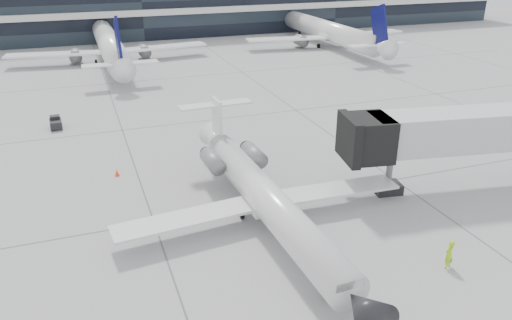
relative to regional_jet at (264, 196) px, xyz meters
name	(u,v)px	position (x,y,z in m)	size (l,w,h in m)	color
ground	(284,199)	(2.64, 2.59, -2.07)	(220.00, 220.00, 0.00)	gray
terminal	(135,9)	(2.64, 84.59, 2.93)	(170.00, 22.00, 10.00)	black
bg_jet_center	(111,61)	(-5.36, 57.59, -2.07)	(32.00, 40.00, 9.60)	white
bg_jet_right	(326,45)	(34.64, 57.59, -2.07)	(32.00, 40.00, 9.60)	white
regional_jet	(264,196)	(0.00, 0.00, 0.00)	(21.03, 26.18, 6.05)	silver
jet_bridge	(483,129)	(18.08, -0.37, 2.74)	(20.52, 7.10, 6.60)	#A4A5A8
ramp_worker	(449,254)	(8.52, -8.89, -1.11)	(0.69, 0.46, 1.91)	#AAE518
traffic_cone	(117,173)	(-9.00, 11.33, -1.79)	(0.42, 0.42, 0.58)	#FF430D
far_tug	(56,123)	(-13.87, 25.70, -1.50)	(1.29, 2.06, 1.27)	black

